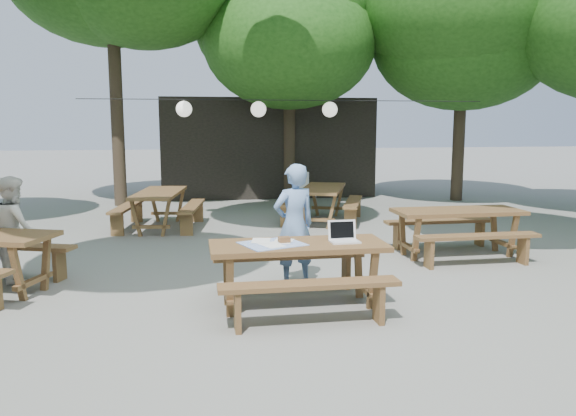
% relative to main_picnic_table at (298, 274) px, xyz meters
% --- Properties ---
extents(ground, '(80.00, 80.00, 0.00)m').
position_rel_main_picnic_table_xyz_m(ground, '(0.48, 0.21, -0.39)').
color(ground, slate).
rests_on(ground, ground).
extents(pavilion, '(6.00, 3.00, 2.80)m').
position_rel_main_picnic_table_xyz_m(pavilion, '(0.98, 10.71, 1.01)').
color(pavilion, black).
rests_on(pavilion, ground).
extents(main_picnic_table, '(2.00, 1.58, 0.75)m').
position_rel_main_picnic_table_xyz_m(main_picnic_table, '(0.00, 0.00, 0.00)').
color(main_picnic_table, '#52351D').
rests_on(main_picnic_table, ground).
extents(picnic_table_ne, '(2.00, 1.58, 0.75)m').
position_rel_main_picnic_table_xyz_m(picnic_table_ne, '(2.95, 2.04, 0.00)').
color(picnic_table_ne, '#52351D').
rests_on(picnic_table_ne, ground).
extents(picnic_table_far_w, '(1.84, 2.11, 0.75)m').
position_rel_main_picnic_table_xyz_m(picnic_table_far_w, '(-1.84, 5.25, 0.00)').
color(picnic_table_far_w, '#52351D').
rests_on(picnic_table_far_w, ground).
extents(picnic_table_far_e, '(2.14, 2.33, 0.75)m').
position_rel_main_picnic_table_xyz_m(picnic_table_far_e, '(1.56, 5.46, 0.00)').
color(picnic_table_far_e, '#52351D').
rests_on(picnic_table_far_e, ground).
extents(woman, '(0.66, 0.53, 1.59)m').
position_rel_main_picnic_table_xyz_m(woman, '(0.11, 0.90, 0.41)').
color(woman, '#759CD6').
rests_on(woman, ground).
extents(second_person, '(0.77, 0.85, 1.41)m').
position_rel_main_picnic_table_xyz_m(second_person, '(-3.54, 1.75, 0.32)').
color(second_person, white).
rests_on(second_person, ground).
extents(plastic_chair, '(0.56, 0.56, 0.90)m').
position_rel_main_picnic_table_xyz_m(plastic_chair, '(1.51, 7.23, -0.13)').
color(plastic_chair, silver).
rests_on(plastic_chair, ground).
extents(laptop, '(0.34, 0.27, 0.24)m').
position_rel_main_picnic_table_xyz_m(laptop, '(0.53, 0.01, 0.42)').
color(laptop, white).
rests_on(laptop, main_picnic_table).
extents(tabletop_clutter, '(0.80, 0.74, 0.08)m').
position_rel_main_picnic_table_xyz_m(tabletop_clutter, '(-0.27, 0.01, 0.37)').
color(tabletop_clutter, '#3B69C9').
rests_on(tabletop_clutter, main_picnic_table).
extents(paper_lanterns, '(9.00, 0.34, 0.38)m').
position_rel_main_picnic_table_xyz_m(paper_lanterns, '(0.29, 6.21, 2.02)').
color(paper_lanterns, black).
rests_on(paper_lanterns, ground).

